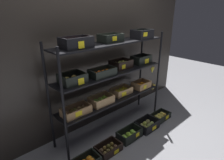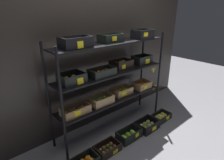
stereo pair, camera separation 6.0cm
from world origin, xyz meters
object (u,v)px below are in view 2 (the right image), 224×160
crate_ground_pear (147,126)px  crate_ground_apple_gold (161,117)px  crate_ground_kiwi (107,149)px  crate_ground_apple_green (129,135)px  display_rack (112,73)px

crate_ground_pear → crate_ground_apple_gold: 0.40m
crate_ground_apple_gold → crate_ground_kiwi: bearing=179.5°
crate_ground_kiwi → crate_ground_apple_green: 0.42m
display_rack → crate_ground_kiwi: display_rack is taller
crate_ground_apple_green → crate_ground_pear: 0.38m
crate_ground_kiwi → crate_ground_pear: bearing=-1.6°
display_rack → crate_ground_apple_green: 0.95m
display_rack → crate_ground_kiwi: 1.04m
crate_ground_kiwi → crate_ground_pear: size_ratio=0.96×
crate_ground_apple_gold → display_rack: bearing=154.4°
display_rack → crate_ground_apple_gold: size_ratio=5.65×
display_rack → crate_ground_apple_gold: bearing=-25.6°
crate_ground_apple_green → crate_ground_kiwi: bearing=180.0°
crate_ground_apple_green → crate_ground_apple_gold: size_ratio=1.09×
display_rack → crate_ground_apple_gold: display_rack is taller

